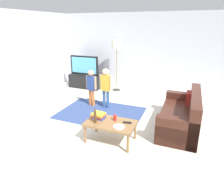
{
  "coord_description": "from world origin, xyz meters",
  "views": [
    {
      "loc": [
        1.84,
        -4.02,
        2.28
      ],
      "look_at": [
        0.0,
        0.6,
        0.65
      ],
      "focal_mm": 31.74,
      "sensor_mm": 36.0,
      "label": 1
    }
  ],
  "objects_px": {
    "child_center": "(106,85)",
    "bottle": "(95,117)",
    "plate": "(119,127)",
    "floor_lamp": "(117,47)",
    "coffee_table": "(110,125)",
    "couch": "(183,117)",
    "tv": "(84,66)",
    "tv_remote": "(127,123)",
    "child_near_tv": "(91,85)",
    "soda_can": "(115,118)",
    "book_stack": "(99,115)",
    "tv_stand": "(85,81)"
  },
  "relations": [
    {
      "from": "bottle",
      "to": "book_stack",
      "type": "bearing_deg",
      "value": 97.08
    },
    {
      "from": "soda_can",
      "to": "child_near_tv",
      "type": "bearing_deg",
      "value": 131.89
    },
    {
      "from": "bottle",
      "to": "soda_can",
      "type": "distance_m",
      "value": 0.41
    },
    {
      "from": "tv",
      "to": "child_near_tv",
      "type": "relative_size",
      "value": 1.02
    },
    {
      "from": "plate",
      "to": "tv_remote",
      "type": "bearing_deg",
      "value": 65.62
    },
    {
      "from": "tv_stand",
      "to": "soda_can",
      "type": "height_order",
      "value": "soda_can"
    },
    {
      "from": "floor_lamp",
      "to": "plate",
      "type": "height_order",
      "value": "floor_lamp"
    },
    {
      "from": "tv_stand",
      "to": "couch",
      "type": "distance_m",
      "value": 4.09
    },
    {
      "from": "tv",
      "to": "couch",
      "type": "height_order",
      "value": "tv"
    },
    {
      "from": "coffee_table",
      "to": "bottle",
      "type": "xyz_separation_m",
      "value": [
        -0.28,
        -0.12,
        0.18
      ]
    },
    {
      "from": "tv_stand",
      "to": "bottle",
      "type": "distance_m",
      "value": 3.73
    },
    {
      "from": "tv",
      "to": "bottle",
      "type": "height_order",
      "value": "tv"
    },
    {
      "from": "tv",
      "to": "plate",
      "type": "relative_size",
      "value": 5.0
    },
    {
      "from": "soda_can",
      "to": "plate",
      "type": "relative_size",
      "value": 0.55
    },
    {
      "from": "tv_stand",
      "to": "tv_remote",
      "type": "xyz_separation_m",
      "value": [
        2.59,
        -2.92,
        0.19
      ]
    },
    {
      "from": "tv_stand",
      "to": "soda_can",
      "type": "xyz_separation_m",
      "value": [
        2.32,
        -2.9,
        0.24
      ]
    },
    {
      "from": "coffee_table",
      "to": "plate",
      "type": "relative_size",
      "value": 4.55
    },
    {
      "from": "coffee_table",
      "to": "couch",
      "type": "bearing_deg",
      "value": 39.48
    },
    {
      "from": "child_near_tv",
      "to": "child_center",
      "type": "bearing_deg",
      "value": 2.74
    },
    {
      "from": "child_center",
      "to": "coffee_table",
      "type": "distance_m",
      "value": 1.77
    },
    {
      "from": "tv",
      "to": "child_near_tv",
      "type": "xyz_separation_m",
      "value": [
        1.05,
        -1.47,
        -0.2
      ]
    },
    {
      "from": "tv_stand",
      "to": "tv",
      "type": "bearing_deg",
      "value": -90.0
    },
    {
      "from": "couch",
      "to": "plate",
      "type": "bearing_deg",
      "value": -132.44
    },
    {
      "from": "child_near_tv",
      "to": "child_center",
      "type": "xyz_separation_m",
      "value": [
        0.45,
        0.02,
        0.04
      ]
    },
    {
      "from": "couch",
      "to": "book_stack",
      "type": "distance_m",
      "value": 1.94
    },
    {
      "from": "couch",
      "to": "plate",
      "type": "relative_size",
      "value": 8.18
    },
    {
      "from": "child_center",
      "to": "bottle",
      "type": "height_order",
      "value": "child_center"
    },
    {
      "from": "bottle",
      "to": "floor_lamp",
      "type": "bearing_deg",
      "value": 103.32
    },
    {
      "from": "child_near_tv",
      "to": "coffee_table",
      "type": "bearing_deg",
      "value": -51.53
    },
    {
      "from": "child_center",
      "to": "tv_remote",
      "type": "distance_m",
      "value": 1.84
    },
    {
      "from": "tv_remote",
      "to": "soda_can",
      "type": "bearing_deg",
      "value": 163.94
    },
    {
      "from": "bottle",
      "to": "plate",
      "type": "height_order",
      "value": "bottle"
    },
    {
      "from": "coffee_table",
      "to": "plate",
      "type": "bearing_deg",
      "value": -28.58
    },
    {
      "from": "soda_can",
      "to": "floor_lamp",
      "type": "bearing_deg",
      "value": 109.96
    },
    {
      "from": "tv_remote",
      "to": "bottle",
      "type": "bearing_deg",
      "value": -171.68
    },
    {
      "from": "couch",
      "to": "book_stack",
      "type": "height_order",
      "value": "couch"
    },
    {
      "from": "soda_can",
      "to": "book_stack",
      "type": "bearing_deg",
      "value": -175.64
    },
    {
      "from": "plate",
      "to": "floor_lamp",
      "type": "bearing_deg",
      "value": 111.23
    },
    {
      "from": "tv",
      "to": "tv_remote",
      "type": "relative_size",
      "value": 6.47
    },
    {
      "from": "book_stack",
      "to": "soda_can",
      "type": "height_order",
      "value": "soda_can"
    },
    {
      "from": "couch",
      "to": "tv_remote",
      "type": "distance_m",
      "value": 1.43
    },
    {
      "from": "plate",
      "to": "child_center",
      "type": "bearing_deg",
      "value": 120.69
    },
    {
      "from": "tv_remote",
      "to": "child_near_tv",
      "type": "bearing_deg",
      "value": 125.19
    },
    {
      "from": "soda_can",
      "to": "couch",
      "type": "bearing_deg",
      "value": 37.32
    },
    {
      "from": "child_near_tv",
      "to": "bottle",
      "type": "height_order",
      "value": "child_near_tv"
    },
    {
      "from": "child_near_tv",
      "to": "bottle",
      "type": "distance_m",
      "value": 1.91
    },
    {
      "from": "soda_can",
      "to": "plate",
      "type": "distance_m",
      "value": 0.3
    },
    {
      "from": "bottle",
      "to": "soda_can",
      "type": "height_order",
      "value": "bottle"
    },
    {
      "from": "couch",
      "to": "tv_remote",
      "type": "height_order",
      "value": "couch"
    },
    {
      "from": "tv",
      "to": "soda_can",
      "type": "distance_m",
      "value": 3.72
    }
  ]
}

